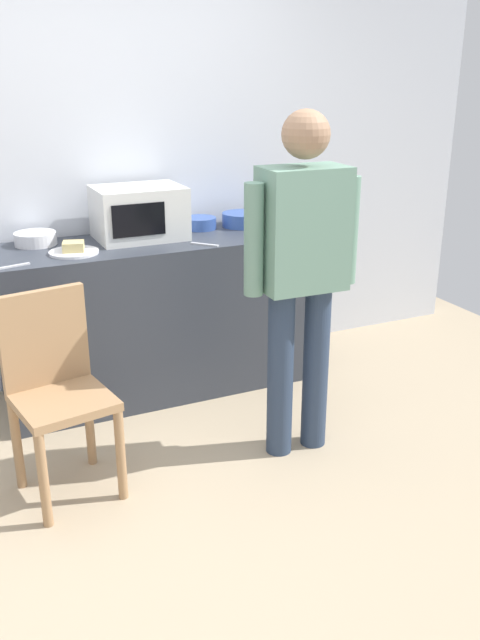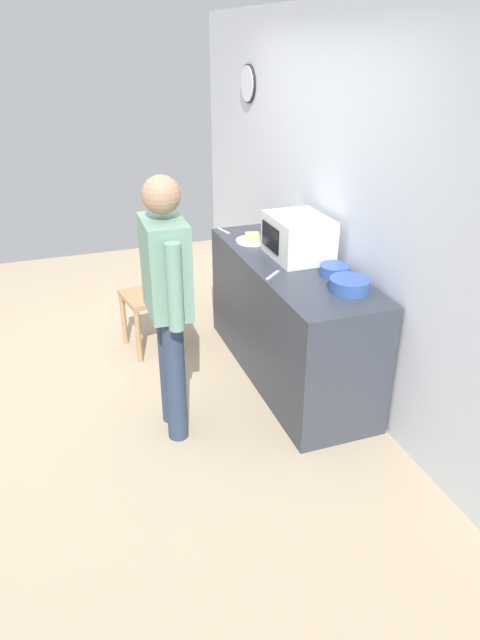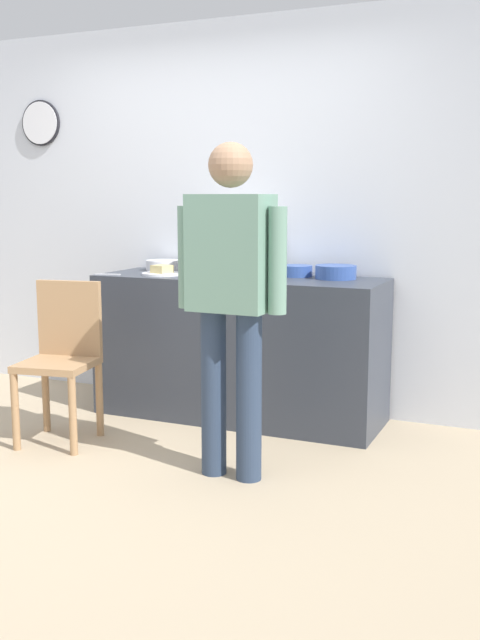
{
  "view_description": "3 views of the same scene",
  "coord_description": "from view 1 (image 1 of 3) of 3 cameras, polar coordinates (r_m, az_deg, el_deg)",
  "views": [
    {
      "loc": [
        -0.88,
        -2.45,
        1.86
      ],
      "look_at": [
        0.55,
        0.64,
        0.59
      ],
      "focal_mm": 38.03,
      "sensor_mm": 36.0,
      "label": 1
    },
    {
      "loc": [
        3.78,
        -0.4,
        2.38
      ],
      "look_at": [
        0.47,
        0.77,
        0.62
      ],
      "focal_mm": 32.04,
      "sensor_mm": 36.0,
      "label": 2
    },
    {
      "loc": [
        2.19,
        -3.12,
        1.43
      ],
      "look_at": [
        0.49,
        0.78,
        0.73
      ],
      "focal_mm": 41.71,
      "sensor_mm": 36.0,
      "label": 3
    }
  ],
  "objects": [
    {
      "name": "person_standing",
      "position": [
        3.22,
        5.21,
        4.79
      ],
      "size": [
        0.59,
        0.25,
        1.69
      ],
      "color": "#2A3A52",
      "rests_on": "ground_plane"
    },
    {
      "name": "back_wall",
      "position": [
        4.18,
        -12.81,
        12.3
      ],
      "size": [
        5.4,
        0.13,
        2.6
      ],
      "color": "silver",
      "rests_on": "ground_plane"
    },
    {
      "name": "spoon_utensil",
      "position": [
        3.57,
        -18.55,
        4.32
      ],
      "size": [
        0.17,
        0.06,
        0.01
      ],
      "primitive_type": "cube",
      "rotation": [
        0.0,
        0.0,
        0.25
      ],
      "color": "silver",
      "rests_on": "kitchen_counter"
    },
    {
      "name": "microwave",
      "position": [
        3.99,
        -8.49,
        8.91
      ],
      "size": [
        0.5,
        0.39,
        0.3
      ],
      "color": "silver",
      "rests_on": "kitchen_counter"
    },
    {
      "name": "ground_plane",
      "position": [
        3.2,
        -4.25,
        -15.11
      ],
      "size": [
        6.0,
        6.0,
        0.0
      ],
      "primitive_type": "plane",
      "color": "tan"
    },
    {
      "name": "mixing_bowl",
      "position": [
        4.23,
        -3.4,
        8.14
      ],
      "size": [
        0.2,
        0.2,
        0.07
      ],
      "primitive_type": "cylinder",
      "color": "#33519E",
      "rests_on": "kitchen_counter"
    },
    {
      "name": "salad_bowl",
      "position": [
        4.29,
        0.21,
        8.46
      ],
      "size": [
        0.26,
        0.26,
        0.08
      ],
      "primitive_type": "cylinder",
      "color": "#33519E",
      "rests_on": "kitchen_counter"
    },
    {
      "name": "sandwich_plate",
      "position": [
        3.74,
        -13.82,
        5.74
      ],
      "size": [
        0.26,
        0.26,
        0.07
      ],
      "color": "white",
      "rests_on": "kitchen_counter"
    },
    {
      "name": "wooden_chair",
      "position": [
        3.17,
        -15.22,
        -5.26
      ],
      "size": [
        0.46,
        0.46,
        0.94
      ],
      "color": "#A87F56",
      "rests_on": "ground_plane"
    },
    {
      "name": "cereal_bowl",
      "position": [
        3.99,
        -16.83,
        6.57
      ],
      "size": [
        0.23,
        0.23,
        0.07
      ],
      "primitive_type": "cylinder",
      "color": "white",
      "rests_on": "kitchen_counter"
    },
    {
      "name": "fork_utensil",
      "position": [
        3.83,
        -3.0,
        6.37
      ],
      "size": [
        0.13,
        0.14,
        0.01
      ],
      "primitive_type": "cube",
      "rotation": [
        0.0,
        0.0,
        2.29
      ],
      "color": "silver",
      "rests_on": "kitchen_counter"
    },
    {
      "name": "kitchen_counter",
      "position": [
        4.1,
        -6.65,
        0.4
      ],
      "size": [
        1.86,
        0.62,
        0.93
      ],
      "primitive_type": "cube",
      "color": "#333842",
      "rests_on": "ground_plane"
    }
  ]
}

